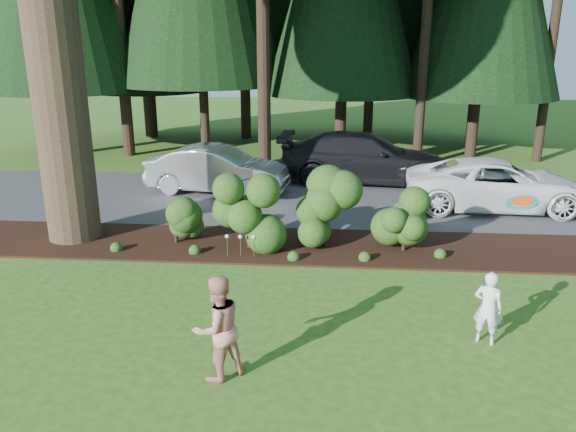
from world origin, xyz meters
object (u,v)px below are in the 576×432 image
at_px(child, 488,308).
at_px(adult, 218,328).
at_px(car_white_suv, 498,185).
at_px(car_silver_wagon, 217,170).
at_px(frisbee, 522,202).
at_px(car_dark_suv, 364,158).

relative_size(child, adult, 0.78).
bearing_deg(car_white_suv, car_silver_wagon, 83.79).
distance_m(car_silver_wagon, frisbee, 11.20).
bearing_deg(frisbee, car_dark_suv, 99.24).
distance_m(car_dark_suv, adult, 12.32).
bearing_deg(adult, car_white_suv, -166.62).
height_order(car_white_suv, frisbee, frisbee).
distance_m(car_silver_wagon, car_white_suv, 8.49).
height_order(car_silver_wagon, adult, adult).
relative_size(car_silver_wagon, frisbee, 9.69).
relative_size(car_dark_suv, adult, 3.66).
xyz_separation_m(car_white_suv, car_dark_suv, (-3.69, 2.97, 0.13)).
bearing_deg(car_silver_wagon, adult, -160.36).
relative_size(car_silver_wagon, car_dark_suv, 0.77).
distance_m(car_white_suv, child, 8.06).
bearing_deg(adult, child, 156.04).
distance_m(car_silver_wagon, child, 10.84).
relative_size(adult, frisbee, 3.42).
distance_m(child, adult, 4.31).
bearing_deg(frisbee, car_silver_wagon, 125.76).
xyz_separation_m(car_dark_suv, adult, (-2.63, -12.04, -0.08)).
bearing_deg(adult, car_dark_suv, -144.05).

